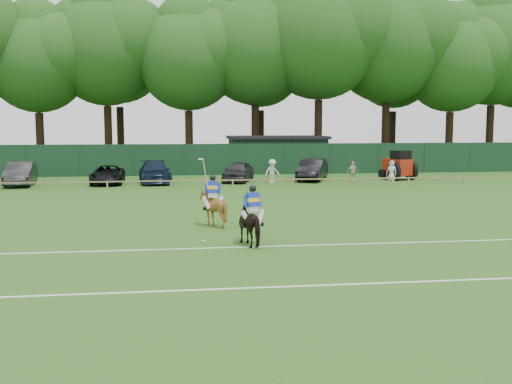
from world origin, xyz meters
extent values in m
plane|color=#1E4C14|center=(0.00, 0.00, 0.00)|extent=(160.00, 160.00, 0.00)
imported|color=black|center=(-0.10, -0.62, 0.73)|extent=(1.29, 1.89, 1.46)
imported|color=brown|center=(-1.22, 3.24, 0.75)|extent=(1.39, 1.52, 1.50)
imported|color=#292A2C|center=(-12.95, 20.85, 0.78)|extent=(2.09, 4.87, 1.56)
imported|color=black|center=(-7.28, 20.99, 0.63)|extent=(2.14, 4.55, 1.26)
imported|color=#0F1C31|center=(-4.12, 21.35, 0.74)|extent=(2.57, 5.25, 1.47)
imported|color=#2F2F31|center=(1.72, 21.41, 0.73)|extent=(2.95, 4.59, 1.45)
imported|color=black|center=(7.17, 21.68, 0.78)|extent=(3.34, 5.00, 1.56)
imported|color=silver|center=(3.96, 20.12, 0.82)|extent=(1.19, 0.89, 1.65)
imported|color=beige|center=(9.61, 19.78, 0.74)|extent=(0.92, 0.52, 1.48)
imported|color=silver|center=(12.64, 20.26, 0.74)|extent=(0.86, 0.82, 1.48)
cube|color=silver|center=(-0.10, -0.62, 1.25)|extent=(0.42, 0.36, 0.18)
cube|color=#1936B4|center=(-0.10, -0.62, 1.57)|extent=(0.48, 0.41, 0.51)
cube|color=yellow|center=(-0.10, -0.62, 1.55)|extent=(0.50, 0.41, 0.18)
sphere|color=black|center=(-0.10, -0.62, 1.94)|extent=(0.25, 0.25, 0.25)
cylinder|color=silver|center=(0.16, -0.58, 0.95)|extent=(0.40, 0.43, 0.59)
cylinder|color=silver|center=(-0.34, -0.75, 0.95)|extent=(0.46, 0.29, 0.59)
cube|color=silver|center=(-1.22, 3.24, 1.28)|extent=(0.39, 0.31, 0.18)
cube|color=#1936B4|center=(-1.22, 3.24, 1.60)|extent=(0.44, 0.36, 0.51)
cube|color=yellow|center=(-1.22, 3.24, 1.58)|extent=(0.47, 0.35, 0.18)
sphere|color=black|center=(-1.22, 3.24, 1.97)|extent=(0.25, 0.25, 0.25)
cylinder|color=silver|center=(-0.97, 3.15, 0.98)|extent=(0.42, 0.32, 0.59)
cylinder|color=silver|center=(-1.49, 3.23, 0.98)|extent=(0.41, 0.38, 0.59)
cylinder|color=tan|center=(-1.51, 3.34, 2.15)|extent=(0.20, 0.61, 1.17)
sphere|color=silver|center=(-1.77, -0.05, 0.04)|extent=(0.09, 0.09, 0.09)
cube|color=silver|center=(0.00, -6.00, 0.01)|extent=(60.00, 0.10, 0.01)
cube|color=silver|center=(0.00, -1.00, 0.01)|extent=(60.00, 0.10, 0.01)
cube|color=#997F5B|center=(0.00, 18.00, 0.45)|extent=(62.00, 0.08, 0.08)
cube|color=#14351E|center=(0.00, 27.00, 1.25)|extent=(92.00, 0.04, 2.50)
cube|color=#14331E|center=(6.00, 30.00, 1.40)|extent=(8.00, 4.00, 2.80)
cube|color=black|center=(6.00, 30.00, 2.92)|extent=(8.40, 4.40, 0.24)
cube|color=#9F220E|center=(13.53, 21.50, 0.94)|extent=(1.70, 2.38, 1.16)
cube|color=black|center=(13.63, 21.16, 1.75)|extent=(1.35, 1.41, 0.81)
cylinder|color=black|center=(12.97, 20.69, 0.67)|extent=(0.62, 1.37, 1.34)
cylinder|color=black|center=(14.43, 21.10, 0.67)|extent=(0.62, 1.37, 1.34)
cylinder|color=black|center=(12.64, 22.18, 0.36)|extent=(0.45, 0.76, 0.72)
cylinder|color=black|center=(13.93, 22.54, 0.36)|extent=(0.45, 0.76, 0.72)
camera|label=1|loc=(-2.71, -20.67, 4.18)|focal=42.00mm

